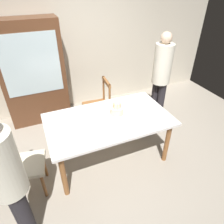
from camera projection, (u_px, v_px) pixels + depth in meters
The scene contains 14 objects.
ground at pixel (109, 156), 3.30m from camera, with size 6.40×6.40×0.00m, color #9E9384.
back_wall at pixel (73, 46), 3.99m from camera, with size 6.40×0.10×2.60m, color beige.
dining_table at pixel (109, 123), 2.92m from camera, with size 1.76×1.00×0.76m.
birthday_cake at pixel (117, 111), 2.94m from camera, with size 0.28×0.28×0.18m.
plate_near_celebrant at pixel (80, 137), 2.55m from camera, with size 0.22×0.22×0.01m, color white.
plate_far_side at pixel (98, 112), 3.02m from camera, with size 0.22×0.22×0.01m, color white.
fork_near_celebrant at pixel (67, 140), 2.50m from camera, with size 0.18×0.02×0.01m, color silver.
fork_far_side at pixel (88, 115), 2.96m from camera, with size 0.18×0.02×0.01m, color silver.
fork_near_guest at pixel (140, 122), 2.81m from camera, with size 0.18×0.02×0.01m, color silver.
chair_spindle_back at pixel (98, 106), 3.70m from camera, with size 0.47×0.47×0.95m.
chair_upholstered at pixel (18, 162), 2.50m from camera, with size 0.51×0.51×0.95m.
person_celebrant at pixel (7, 180), 1.81m from camera, with size 0.32×0.32×1.62m.
person_guest at pixel (161, 75), 3.61m from camera, with size 0.32×0.32×1.71m.
china_cabinet at pixel (33, 74), 3.68m from camera, with size 1.10×0.45×1.90m.
Camera 1 is at (-0.87, -2.17, 2.44)m, focal length 32.57 mm.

